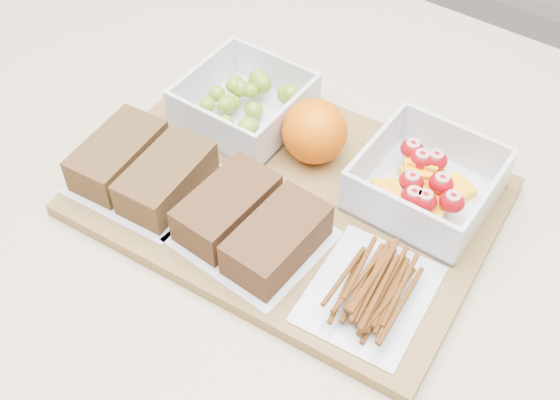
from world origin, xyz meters
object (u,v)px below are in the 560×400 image
at_px(sandwich_bag_left, 142,167).
at_px(sandwich_bag_center, 252,224).
at_px(fruit_container, 426,184).
at_px(grape_container, 247,104).
at_px(pretzel_bag, 371,286).
at_px(orange, 315,132).
at_px(cutting_board, 289,197).

distance_m(sandwich_bag_left, sandwich_bag_center, 0.14).
bearing_deg(fruit_container, grape_container, -178.31).
bearing_deg(sandwich_bag_center, pretzel_bag, 3.61).
height_order(fruit_container, pretzel_bag, fruit_container).
bearing_deg(pretzel_bag, grape_container, 151.51).
relative_size(orange, pretzel_bag, 0.52).
height_order(grape_container, pretzel_bag, grape_container).
relative_size(grape_container, fruit_container, 0.96).
distance_m(cutting_board, pretzel_bag, 0.15).
height_order(cutting_board, sandwich_bag_center, sandwich_bag_center).
bearing_deg(grape_container, orange, -3.54).
distance_m(fruit_container, sandwich_bag_left, 0.30).
xyz_separation_m(grape_container, sandwich_bag_center, (0.11, -0.14, -0.00)).
relative_size(fruit_container, pretzel_bag, 0.95).
relative_size(cutting_board, pretzel_bag, 3.01).
height_order(cutting_board, orange, orange).
relative_size(fruit_container, sandwich_bag_center, 0.89).
xyz_separation_m(cutting_board, sandwich_bag_center, (0.00, -0.07, 0.03)).
height_order(orange, pretzel_bag, orange).
bearing_deg(pretzel_bag, fruit_container, 96.29).
relative_size(grape_container, sandwich_bag_center, 0.86).
bearing_deg(sandwich_bag_left, cutting_board, 29.19).
xyz_separation_m(orange, sandwich_bag_left, (-0.13, -0.14, -0.01)).
distance_m(grape_container, sandwich_bag_left, 0.15).
height_order(grape_container, sandwich_bag_left, grape_container).
bearing_deg(fruit_container, pretzel_bag, -83.71).
bearing_deg(cutting_board, orange, 94.69).
bearing_deg(sandwich_bag_center, orange, 95.77).
bearing_deg(cutting_board, grape_container, 143.82).
relative_size(cutting_board, orange, 5.84).
relative_size(cutting_board, fruit_container, 3.18).
distance_m(cutting_board, sandwich_bag_left, 0.16).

